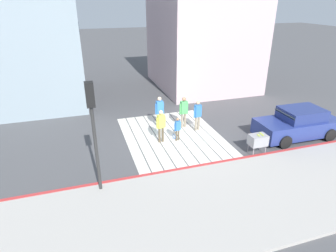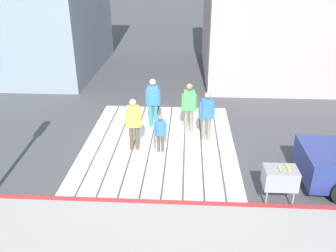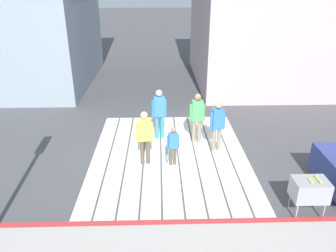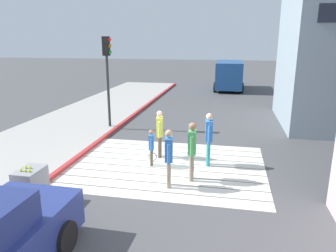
# 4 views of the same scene
# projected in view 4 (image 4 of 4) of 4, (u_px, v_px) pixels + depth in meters

# --- Properties ---
(ground_plane) EXTENTS (120.00, 120.00, 0.00)m
(ground_plane) POSITION_uv_depth(u_px,v_px,m) (167.00, 166.00, 10.68)
(ground_plane) COLOR #4C4C4F
(crosswalk_stripes) EXTENTS (6.40, 4.90, 0.01)m
(crosswalk_stripes) POSITION_uv_depth(u_px,v_px,m) (167.00, 166.00, 10.68)
(crosswalk_stripes) COLOR silver
(crosswalk_stripes) RESTS_ON ground
(sidewalk_west) EXTENTS (4.80, 40.00, 0.12)m
(sidewalk_west) POSITION_uv_depth(u_px,v_px,m) (18.00, 153.00, 11.71)
(sidewalk_west) COLOR #ADA8A0
(sidewalk_west) RESTS_ON ground
(curb_painted) EXTENTS (0.16, 40.00, 0.13)m
(curb_painted) POSITION_uv_depth(u_px,v_px,m) (77.00, 157.00, 11.27)
(curb_painted) COLOR #BC3333
(curb_painted) RESTS_ON ground
(van_down_street) EXTENTS (2.40, 5.22, 2.35)m
(van_down_street) POSITION_uv_depth(u_px,v_px,m) (229.00, 74.00, 26.86)
(van_down_street) COLOR #1E4C8C
(van_down_street) RESTS_ON ground
(traffic_light_corner) EXTENTS (0.39, 0.28, 4.24)m
(traffic_light_corner) POSITION_uv_depth(u_px,v_px,m) (107.00, 64.00, 14.41)
(traffic_light_corner) COLOR #2D2D2D
(traffic_light_corner) RESTS_ON ground
(tennis_ball_cart) EXTENTS (0.56, 0.80, 1.02)m
(tennis_ball_cart) POSITION_uv_depth(u_px,v_px,m) (30.00, 179.00, 8.03)
(tennis_ball_cart) COLOR #99999E
(tennis_ball_cart) RESTS_ON ground
(pedestrian_adult_lead) EXTENTS (0.27, 0.49, 1.70)m
(pedestrian_adult_lead) POSITION_uv_depth(u_px,v_px,m) (169.00, 154.00, 8.90)
(pedestrian_adult_lead) COLOR gray
(pedestrian_adult_lead) RESTS_ON ground
(pedestrian_adult_trailing) EXTENTS (0.25, 0.52, 1.78)m
(pedestrian_adult_trailing) POSITION_uv_depth(u_px,v_px,m) (192.00, 147.00, 9.33)
(pedestrian_adult_trailing) COLOR gray
(pedestrian_adult_trailing) RESTS_ON ground
(pedestrian_adult_side) EXTENTS (0.27, 0.50, 1.71)m
(pedestrian_adult_side) POSITION_uv_depth(u_px,v_px,m) (160.00, 131.00, 11.22)
(pedestrian_adult_side) COLOR brown
(pedestrian_adult_side) RESTS_ON ground
(pedestrian_teen_behind) EXTENTS (0.27, 0.52, 1.80)m
(pedestrian_teen_behind) POSITION_uv_depth(u_px,v_px,m) (209.00, 136.00, 10.46)
(pedestrian_teen_behind) COLOR teal
(pedestrian_teen_behind) RESTS_ON ground
(pedestrian_child_with_racket) EXTENTS (0.28, 0.41, 1.25)m
(pedestrian_child_with_racket) POSITION_uv_depth(u_px,v_px,m) (151.00, 146.00, 10.53)
(pedestrian_child_with_racket) COLOR brown
(pedestrian_child_with_racket) RESTS_ON ground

